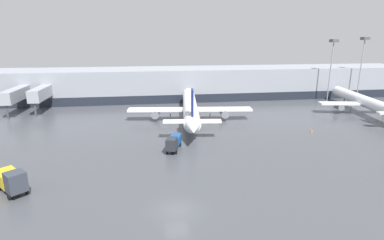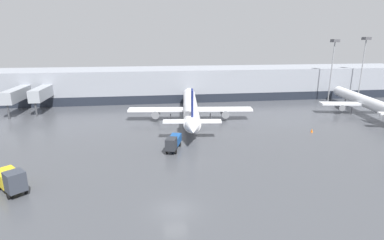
{
  "view_description": "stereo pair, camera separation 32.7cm",
  "coord_description": "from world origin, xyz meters",
  "px_view_note": "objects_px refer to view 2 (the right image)",
  "views": [
    {
      "loc": [
        -2.47,
        -27.96,
        17.56
      ],
      "look_at": [
        5.32,
        24.86,
        3.0
      ],
      "focal_mm": 28.0,
      "sensor_mm": 36.0,
      "label": 1
    },
    {
      "loc": [
        -2.15,
        -28.01,
        17.56
      ],
      "look_at": [
        5.32,
        24.86,
        3.0
      ],
      "focal_mm": 28.0,
      "sensor_mm": 36.0,
      "label": 2
    }
  ],
  "objects_px": {
    "parked_jet_0": "(366,102)",
    "service_truck_1": "(173,142)",
    "service_truck_2": "(11,179)",
    "apron_light_mast_2": "(365,51)",
    "parked_jet_1": "(190,107)",
    "traffic_cone_1": "(312,130)",
    "apron_light_mast_1": "(334,53)"
  },
  "relations": [
    {
      "from": "parked_jet_1",
      "to": "service_truck_1",
      "type": "xyz_separation_m",
      "value": [
        -5.24,
        -17.97,
        -1.56
      ]
    },
    {
      "from": "parked_jet_0",
      "to": "traffic_cone_1",
      "type": "height_order",
      "value": "parked_jet_0"
    },
    {
      "from": "apron_light_mast_2",
      "to": "parked_jet_1",
      "type": "bearing_deg",
      "value": -163.37
    },
    {
      "from": "parked_jet_0",
      "to": "apron_light_mast_2",
      "type": "height_order",
      "value": "apron_light_mast_2"
    },
    {
      "from": "service_truck_1",
      "to": "apron_light_mast_2",
      "type": "height_order",
      "value": "apron_light_mast_2"
    },
    {
      "from": "parked_jet_0",
      "to": "apron_light_mast_2",
      "type": "relative_size",
      "value": 2.01
    },
    {
      "from": "parked_jet_1",
      "to": "apron_light_mast_2",
      "type": "relative_size",
      "value": 2.14
    },
    {
      "from": "parked_jet_1",
      "to": "parked_jet_0",
      "type": "bearing_deg",
      "value": -83.84
    },
    {
      "from": "service_truck_2",
      "to": "apron_light_mast_1",
      "type": "height_order",
      "value": "apron_light_mast_1"
    },
    {
      "from": "parked_jet_0",
      "to": "service_truck_1",
      "type": "distance_m",
      "value": 50.79
    },
    {
      "from": "service_truck_2",
      "to": "apron_light_mast_2",
      "type": "xyz_separation_m",
      "value": [
        77.31,
        44.63,
        12.59
      ]
    },
    {
      "from": "traffic_cone_1",
      "to": "apron_light_mast_1",
      "type": "bearing_deg",
      "value": 53.33
    },
    {
      "from": "traffic_cone_1",
      "to": "parked_jet_0",
      "type": "bearing_deg",
      "value": 30.74
    },
    {
      "from": "parked_jet_1",
      "to": "service_truck_1",
      "type": "distance_m",
      "value": 18.78
    },
    {
      "from": "parked_jet_0",
      "to": "service_truck_1",
      "type": "xyz_separation_m",
      "value": [
        -47.55,
        -17.79,
        -1.54
      ]
    },
    {
      "from": "parked_jet_0",
      "to": "traffic_cone_1",
      "type": "xyz_separation_m",
      "value": [
        -20.22,
        -12.03,
        -2.59
      ]
    },
    {
      "from": "traffic_cone_1",
      "to": "service_truck_1",
      "type": "bearing_deg",
      "value": -168.09
    },
    {
      "from": "apron_light_mast_1",
      "to": "apron_light_mast_2",
      "type": "xyz_separation_m",
      "value": [
        10.2,
        1.18,
        0.41
      ]
    },
    {
      "from": "parked_jet_1",
      "to": "apron_light_mast_2",
      "type": "bearing_deg",
      "value": -66.97
    },
    {
      "from": "parked_jet_0",
      "to": "apron_light_mast_1",
      "type": "xyz_separation_m",
      "value": [
        -0.43,
        14.55,
        10.85
      ]
    },
    {
      "from": "apron_light_mast_1",
      "to": "apron_light_mast_2",
      "type": "height_order",
      "value": "apron_light_mast_2"
    },
    {
      "from": "service_truck_1",
      "to": "service_truck_2",
      "type": "distance_m",
      "value": 22.86
    },
    {
      "from": "apron_light_mast_1",
      "to": "traffic_cone_1",
      "type": "bearing_deg",
      "value": -126.67
    },
    {
      "from": "service_truck_1",
      "to": "traffic_cone_1",
      "type": "bearing_deg",
      "value": 118.81
    },
    {
      "from": "traffic_cone_1",
      "to": "apron_light_mast_1",
      "type": "distance_m",
      "value": 35.76
    },
    {
      "from": "service_truck_1",
      "to": "service_truck_2",
      "type": "height_order",
      "value": "service_truck_2"
    },
    {
      "from": "parked_jet_0",
      "to": "service_truck_2",
      "type": "xyz_separation_m",
      "value": [
        -67.53,
        -28.9,
        -1.33
      ]
    },
    {
      "from": "parked_jet_0",
      "to": "service_truck_1",
      "type": "bearing_deg",
      "value": 120.98
    },
    {
      "from": "parked_jet_1",
      "to": "service_truck_1",
      "type": "relative_size",
      "value": 6.67
    },
    {
      "from": "traffic_cone_1",
      "to": "service_truck_2",
      "type": "bearing_deg",
      "value": -160.38
    },
    {
      "from": "parked_jet_1",
      "to": "apron_light_mast_2",
      "type": "xyz_separation_m",
      "value": [
        52.08,
        15.56,
        11.23
      ]
    },
    {
      "from": "traffic_cone_1",
      "to": "apron_light_mast_2",
      "type": "relative_size",
      "value": 0.04
    }
  ]
}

